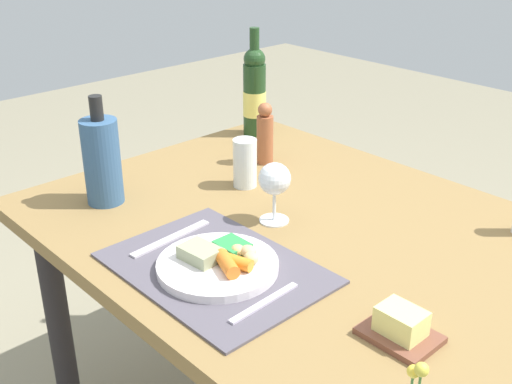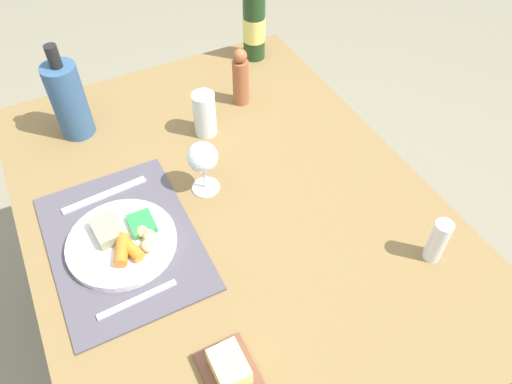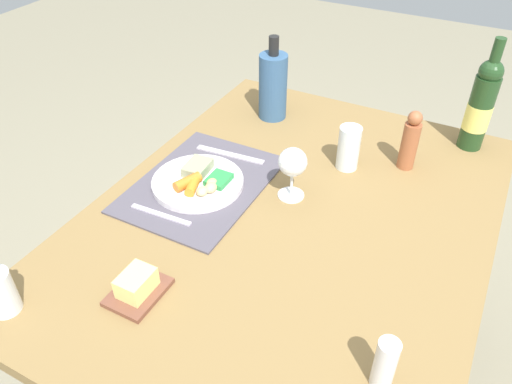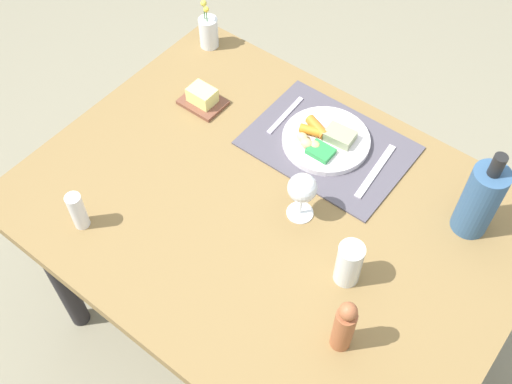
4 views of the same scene
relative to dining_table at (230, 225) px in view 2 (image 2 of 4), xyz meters
name	(u,v)px [view 2 (image 2 of 4)]	position (x,y,z in m)	size (l,w,h in m)	color
ground_plane	(237,336)	(0.00, 0.00, -0.66)	(8.00, 8.00, 0.00)	gray
dining_table	(230,225)	(0.00, 0.00, 0.00)	(1.30, 0.97, 0.75)	olive
placemat	(123,241)	(0.00, -0.27, 0.10)	(0.45, 0.33, 0.01)	#514C56
dinner_plate	(123,241)	(0.01, -0.27, 0.11)	(0.25, 0.25, 0.05)	silver
fork	(105,195)	(-0.16, -0.27, 0.10)	(0.02, 0.22, 0.01)	silver
knife	(137,299)	(0.16, -0.29, 0.10)	(0.01, 0.18, 0.01)	silver
cooler_bottle	(68,100)	(-0.44, -0.27, 0.21)	(0.09, 0.09, 0.28)	#35587F
pepper_mill	(241,78)	(-0.35, 0.21, 0.18)	(0.05, 0.05, 0.18)	#A35936
wine_glass	(203,159)	(-0.07, -0.03, 0.20)	(0.08, 0.08, 0.15)	white
salt_shaker	(438,241)	(0.36, 0.34, 0.15)	(0.04, 0.04, 0.12)	white
butter_dish	(230,369)	(0.39, -0.18, 0.12)	(0.13, 0.10, 0.06)	brown
wine_bottle	(254,18)	(-0.55, 0.35, 0.23)	(0.07, 0.07, 0.34)	#20401D
water_tumbler	(205,116)	(-0.27, 0.06, 0.15)	(0.06, 0.06, 0.13)	silver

